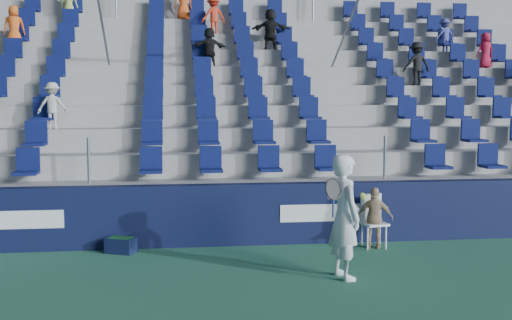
{
  "coord_description": "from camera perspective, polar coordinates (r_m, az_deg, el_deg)",
  "views": [
    {
      "loc": [
        -1.35,
        -9.19,
        2.85
      ],
      "look_at": [
        0.2,
        2.8,
        1.7
      ],
      "focal_mm": 45.0,
      "sensor_mm": 36.0,
      "label": 1
    }
  ],
  "objects": [
    {
      "name": "sponsor_wall",
      "position": [
        12.61,
        -1.1,
        -4.84
      ],
      "size": [
        24.0,
        0.32,
        1.2
      ],
      "color": "#0E1335",
      "rests_on": "ground"
    },
    {
      "name": "tennis_player",
      "position": [
        10.29,
        7.87,
        -4.99
      ],
      "size": [
        0.71,
        0.81,
        1.99
      ],
      "color": "white",
      "rests_on": "ground"
    },
    {
      "name": "line_judge_chair",
      "position": [
        12.65,
        10.31,
        -5.0
      ],
      "size": [
        0.53,
        0.54,
        1.02
      ],
      "color": "white",
      "rests_on": "ground"
    },
    {
      "name": "grandstand",
      "position": [
        17.5,
        -2.95,
        3.09
      ],
      "size": [
        24.0,
        8.17,
        6.63
      ],
      "color": "#A4A49F",
      "rests_on": "ground"
    },
    {
      "name": "ball_bin",
      "position": [
        12.28,
        -11.92,
        -7.34
      ],
      "size": [
        0.61,
        0.52,
        0.29
      ],
      "color": "#0E1636",
      "rests_on": "ground"
    },
    {
      "name": "ground",
      "position": [
        9.72,
        0.97,
        -11.63
      ],
      "size": [
        70.0,
        70.0,
        0.0
      ],
      "primitive_type": "plane",
      "color": "#317250",
      "rests_on": "ground"
    },
    {
      "name": "line_judge",
      "position": [
        12.5,
        10.53,
        -5.09
      ],
      "size": [
        0.74,
        0.5,
        1.17
      ],
      "primitive_type": "imported",
      "rotation": [
        0.0,
        0.0,
        2.8
      ],
      "color": "tan",
      "rests_on": "ground"
    }
  ]
}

